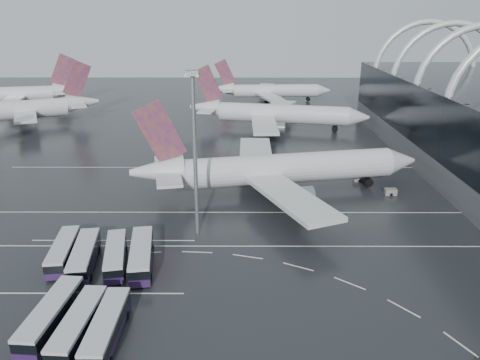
{
  "coord_description": "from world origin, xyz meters",
  "views": [
    {
      "loc": [
        -2.0,
        -71.88,
        37.08
      ],
      "look_at": [
        -2.26,
        11.29,
        7.0
      ],
      "focal_mm": 35.0,
      "sensor_mm": 36.0,
      "label": 1
    }
  ],
  "objects_px": {
    "bus_row_far_b": "(79,325)",
    "bus_row_far_c": "(107,328)",
    "bus_row_far_a": "(51,315)",
    "airliner_gate_b": "(274,114)",
    "bus_row_near_c": "(116,255)",
    "airliner_main": "(275,170)",
    "jet_remote_mid": "(28,109)",
    "floodlight_mast": "(194,135)",
    "gse_cart_belly_b": "(359,179)",
    "bus_row_near_d": "(141,255)",
    "jet_remote_far": "(21,94)",
    "gse_cart_belly_d": "(391,192)",
    "bus_row_near_b": "(84,256)",
    "bus_row_near_a": "(63,251)",
    "gse_cart_belly_c": "(292,193)",
    "airliner_gate_c": "(269,91)"
  },
  "relations": [
    {
      "from": "bus_row_far_b",
      "to": "bus_row_far_c",
      "type": "xyz_separation_m",
      "value": [
        3.48,
        -0.49,
        0.01
      ]
    },
    {
      "from": "bus_row_far_a",
      "to": "bus_row_far_c",
      "type": "height_order",
      "value": "bus_row_far_a"
    },
    {
      "from": "airliner_gate_b",
      "to": "bus_row_near_c",
      "type": "bearing_deg",
      "value": -97.06
    },
    {
      "from": "airliner_main",
      "to": "jet_remote_mid",
      "type": "xyz_separation_m",
      "value": [
        -80.15,
        63.7,
        0.22
      ]
    },
    {
      "from": "jet_remote_mid",
      "to": "floodlight_mast",
      "type": "xyz_separation_m",
      "value": [
        65.2,
        -83.06,
        12.27
      ]
    },
    {
      "from": "gse_cart_belly_b",
      "to": "bus_row_near_d",
      "type": "bearing_deg",
      "value": -137.99
    },
    {
      "from": "jet_remote_far",
      "to": "bus_row_far_a",
      "type": "relative_size",
      "value": 3.6
    },
    {
      "from": "bus_row_far_c",
      "to": "bus_row_near_c",
      "type": "bearing_deg",
      "value": 10.88
    },
    {
      "from": "gse_cart_belly_b",
      "to": "gse_cart_belly_d",
      "type": "distance_m",
      "value": 9.76
    },
    {
      "from": "jet_remote_mid",
      "to": "floodlight_mast",
      "type": "relative_size",
      "value": 1.67
    },
    {
      "from": "bus_row_near_b",
      "to": "bus_row_near_a",
      "type": "bearing_deg",
      "value": 58.62
    },
    {
      "from": "bus_row_far_b",
      "to": "bus_row_near_b",
      "type": "bearing_deg",
      "value": 18.52
    },
    {
      "from": "bus_row_near_c",
      "to": "jet_remote_mid",
      "type": "bearing_deg",
      "value": 18.32
    },
    {
      "from": "gse_cart_belly_c",
      "to": "floodlight_mast",
      "type": "bearing_deg",
      "value": -136.24
    },
    {
      "from": "airliner_gate_c",
      "to": "bus_row_near_b",
      "type": "relative_size",
      "value": 3.74
    },
    {
      "from": "bus_row_near_c",
      "to": "airliner_gate_c",
      "type": "bearing_deg",
      "value": -23.96
    },
    {
      "from": "airliner_main",
      "to": "bus_row_far_a",
      "type": "bearing_deg",
      "value": -134.94
    },
    {
      "from": "airliner_gate_c",
      "to": "bus_row_near_d",
      "type": "bearing_deg",
      "value": -103.62
    },
    {
      "from": "airliner_main",
      "to": "floodlight_mast",
      "type": "xyz_separation_m",
      "value": [
        -14.95,
        -19.36,
        12.5
      ]
    },
    {
      "from": "gse_cart_belly_c",
      "to": "gse_cart_belly_d",
      "type": "relative_size",
      "value": 0.95
    },
    {
      "from": "airliner_gate_b",
      "to": "airliner_gate_c",
      "type": "distance_m",
      "value": 50.59
    },
    {
      "from": "floodlight_mast",
      "to": "gse_cart_belly_d",
      "type": "bearing_deg",
      "value": 24.85
    },
    {
      "from": "bus_row_near_d",
      "to": "floodlight_mast",
      "type": "height_order",
      "value": "floodlight_mast"
    },
    {
      "from": "bus_row_near_c",
      "to": "bus_row_far_a",
      "type": "height_order",
      "value": "bus_row_far_a"
    },
    {
      "from": "bus_row_far_b",
      "to": "gse_cart_belly_d",
      "type": "relative_size",
      "value": 5.22
    },
    {
      "from": "bus_row_near_b",
      "to": "bus_row_near_d",
      "type": "distance_m",
      "value": 8.72
    },
    {
      "from": "bus_row_far_a",
      "to": "airliner_gate_c",
      "type": "bearing_deg",
      "value": -8.69
    },
    {
      "from": "airliner_gate_c",
      "to": "bus_row_far_c",
      "type": "distance_m",
      "value": 159.43
    },
    {
      "from": "jet_remote_mid",
      "to": "bus_row_far_b",
      "type": "relative_size",
      "value": 3.65
    },
    {
      "from": "airliner_gate_c",
      "to": "bus_row_near_a",
      "type": "relative_size",
      "value": 3.96
    },
    {
      "from": "airliner_main",
      "to": "gse_cart_belly_d",
      "type": "height_order",
      "value": "airliner_main"
    },
    {
      "from": "bus_row_near_a",
      "to": "gse_cart_belly_b",
      "type": "bearing_deg",
      "value": -63.52
    },
    {
      "from": "bus_row_far_a",
      "to": "bus_row_far_b",
      "type": "height_order",
      "value": "bus_row_far_a"
    },
    {
      "from": "airliner_gate_c",
      "to": "gse_cart_belly_b",
      "type": "bearing_deg",
      "value": -83.97
    },
    {
      "from": "jet_remote_mid",
      "to": "bus_row_near_a",
      "type": "bearing_deg",
      "value": 92.07
    },
    {
      "from": "bus_row_near_d",
      "to": "bus_row_far_a",
      "type": "xyz_separation_m",
      "value": [
        -8.08,
        -15.15,
        -0.05
      ]
    },
    {
      "from": "gse_cart_belly_b",
      "to": "bus_row_near_a",
      "type": "bearing_deg",
      "value": -146.13
    },
    {
      "from": "bus_row_near_d",
      "to": "gse_cart_belly_d",
      "type": "height_order",
      "value": "bus_row_near_d"
    },
    {
      "from": "gse_cart_belly_c",
      "to": "airliner_main",
      "type": "bearing_deg",
      "value": 157.73
    },
    {
      "from": "jet_remote_mid",
      "to": "floodlight_mast",
      "type": "height_order",
      "value": "floodlight_mast"
    },
    {
      "from": "jet_remote_mid",
      "to": "bus_row_near_b",
      "type": "relative_size",
      "value": 3.46
    },
    {
      "from": "jet_remote_mid",
      "to": "gse_cart_belly_b",
      "type": "relative_size",
      "value": 20.44
    },
    {
      "from": "bus_row_near_a",
      "to": "airliner_gate_b",
      "type": "bearing_deg",
      "value": -31.14
    },
    {
      "from": "airliner_main",
      "to": "bus_row_near_d",
      "type": "distance_m",
      "value": 38.31
    },
    {
      "from": "floodlight_mast",
      "to": "bus_row_near_d",
      "type": "bearing_deg",
      "value": -123.6
    },
    {
      "from": "gse_cart_belly_d",
      "to": "airliner_main",
      "type": "bearing_deg",
      "value": 177.83
    },
    {
      "from": "airliner_main",
      "to": "bus_row_near_d",
      "type": "bearing_deg",
      "value": -137.47
    },
    {
      "from": "bus_row_far_b",
      "to": "floodlight_mast",
      "type": "distance_m",
      "value": 34.66
    },
    {
      "from": "gse_cart_belly_c",
      "to": "jet_remote_mid",
      "type": "bearing_deg",
      "value": 142.12
    },
    {
      "from": "bus_row_near_a",
      "to": "floodlight_mast",
      "type": "height_order",
      "value": "floodlight_mast"
    }
  ]
}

